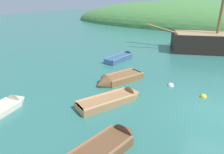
# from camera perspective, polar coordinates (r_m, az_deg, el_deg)

# --- Properties ---
(ground_plane) EXTENTS (120.00, 120.00, 0.00)m
(ground_plane) POSITION_cam_1_polar(r_m,az_deg,el_deg) (10.86, 27.81, -9.26)
(ground_plane) COLOR #2D6B60
(shore_hill) EXTENTS (51.53, 19.03, 9.03)m
(shore_hill) POSITION_cam_1_polar(r_m,az_deg,el_deg) (42.71, 21.50, 13.35)
(shore_hill) COLOR #477F3D
(shore_hill) RESTS_ON ground
(rowboat_near_dock) EXTENTS (1.51, 3.88, 0.93)m
(rowboat_near_dock) POSITION_cam_1_polar(r_m,az_deg,el_deg) (11.07, -28.98, -8.45)
(rowboat_near_dock) COLOR beige
(rowboat_near_dock) RESTS_ON ground
(rowboat_outer_left) EXTENTS (2.39, 3.52, 1.12)m
(rowboat_outer_left) POSITION_cam_1_polar(r_m,az_deg,el_deg) (12.99, 1.26, -0.92)
(rowboat_outer_left) COLOR brown
(rowboat_outer_left) RESTS_ON ground
(rowboat_portside) EXTENTS (2.58, 3.77, 0.98)m
(rowboat_portside) POSITION_cam_1_polar(r_m,az_deg,el_deg) (10.66, 0.94, -6.37)
(rowboat_portside) COLOR #9E7047
(rowboat_portside) RESTS_ON ground
(rowboat_center) EXTENTS (1.68, 3.21, 1.02)m
(rowboat_center) POSITION_cam_1_polar(r_m,az_deg,el_deg) (7.70, -0.85, -18.82)
(rowboat_center) COLOR brown
(rowboat_center) RESTS_ON ground
(rowboat_outer_right) EXTENTS (1.42, 3.56, 0.90)m
(rowboat_outer_right) POSITION_cam_1_polar(r_m,az_deg,el_deg) (17.72, 2.76, 5.33)
(rowboat_outer_right) COLOR #335175
(rowboat_outer_right) RESTS_ON ground
(buoy_yellow) EXTENTS (0.34, 0.34, 0.34)m
(buoy_yellow) POSITION_cam_1_polar(r_m,az_deg,el_deg) (12.26, 24.23, -5.10)
(buoy_yellow) COLOR yellow
(buoy_yellow) RESTS_ON ground
(buoy_white) EXTENTS (0.38, 0.38, 0.38)m
(buoy_white) POSITION_cam_1_polar(r_m,az_deg,el_deg) (13.04, 16.12, -2.39)
(buoy_white) COLOR white
(buoy_white) RESTS_ON ground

